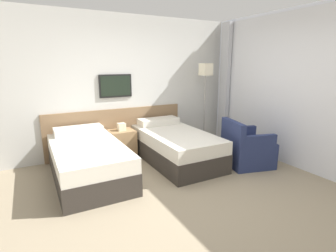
% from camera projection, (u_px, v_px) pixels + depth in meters
% --- Properties ---
extents(ground_plane, '(16.00, 16.00, 0.00)m').
position_uv_depth(ground_plane, '(186.00, 195.00, 3.63)').
color(ground_plane, gray).
extents(wall_headboard, '(10.00, 0.10, 2.70)m').
position_uv_depth(wall_headboard, '(127.00, 88.00, 5.23)').
color(wall_headboard, silver).
rests_on(wall_headboard, ground_plane).
extents(wall_window, '(0.21, 4.70, 2.70)m').
position_uv_depth(wall_window, '(305.00, 91.00, 4.33)').
color(wall_window, white).
rests_on(wall_window, ground_plane).
extents(bed_near_door, '(1.02, 1.91, 0.69)m').
position_uv_depth(bed_near_door, '(88.00, 161.00, 4.12)').
color(bed_near_door, '#332D28').
rests_on(bed_near_door, ground_plane).
extents(bed_near_window, '(1.02, 1.91, 0.69)m').
position_uv_depth(bed_near_window, '(175.00, 146.00, 4.85)').
color(bed_near_window, '#332D28').
rests_on(bed_near_window, ground_plane).
extents(nightstand, '(0.48, 0.40, 0.67)m').
position_uv_depth(nightstand, '(122.00, 143.00, 5.09)').
color(nightstand, '#9E7A51').
rests_on(nightstand, ground_plane).
extents(floor_lamp, '(0.24, 0.24, 1.78)m').
position_uv_depth(floor_lamp, '(206.00, 78.00, 5.55)').
color(floor_lamp, '#9E9993').
rests_on(floor_lamp, ground_plane).
extents(armchair, '(0.89, 0.88, 0.82)m').
position_uv_depth(armchair, '(246.00, 149.00, 4.66)').
color(armchair, navy).
rests_on(armchair, ground_plane).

